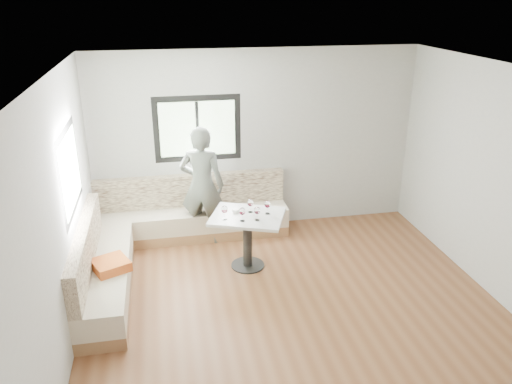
% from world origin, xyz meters
% --- Properties ---
extents(room, '(5.01, 5.01, 2.81)m').
position_xyz_m(room, '(-0.08, 0.08, 1.41)').
color(room, brown).
rests_on(room, ground).
extents(banquette, '(2.90, 2.80, 0.95)m').
position_xyz_m(banquette, '(-1.59, 1.63, 0.33)').
color(banquette, '#986B46').
rests_on(banquette, ground).
extents(table, '(1.15, 1.03, 0.77)m').
position_xyz_m(table, '(-0.38, 1.19, 0.58)').
color(table, black).
rests_on(table, ground).
extents(person, '(0.75, 0.60, 1.80)m').
position_xyz_m(person, '(-0.90, 2.08, 0.90)').
color(person, '#525852').
rests_on(person, ground).
extents(olive_ramekin, '(0.11, 0.11, 0.04)m').
position_xyz_m(olive_ramekin, '(-0.51, 1.34, 0.80)').
color(olive_ramekin, white).
rests_on(olive_ramekin, table).
extents(wine_glass_a, '(0.08, 0.08, 0.19)m').
position_xyz_m(wine_glass_a, '(-0.70, 1.13, 0.91)').
color(wine_glass_a, white).
rests_on(wine_glass_a, table).
extents(wine_glass_b, '(0.08, 0.08, 0.19)m').
position_xyz_m(wine_glass_b, '(-0.48, 1.03, 0.91)').
color(wine_glass_b, white).
rests_on(wine_glass_b, table).
extents(wine_glass_c, '(0.08, 0.08, 0.19)m').
position_xyz_m(wine_glass_c, '(-0.28, 1.01, 0.91)').
color(wine_glass_c, white).
rests_on(wine_glass_c, table).
extents(wine_glass_d, '(0.08, 0.08, 0.19)m').
position_xyz_m(wine_glass_d, '(-0.33, 1.28, 0.91)').
color(wine_glass_d, white).
rests_on(wine_glass_d, table).
extents(wine_glass_e, '(0.08, 0.08, 0.19)m').
position_xyz_m(wine_glass_e, '(-0.11, 1.19, 0.91)').
color(wine_glass_e, white).
rests_on(wine_glass_e, table).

